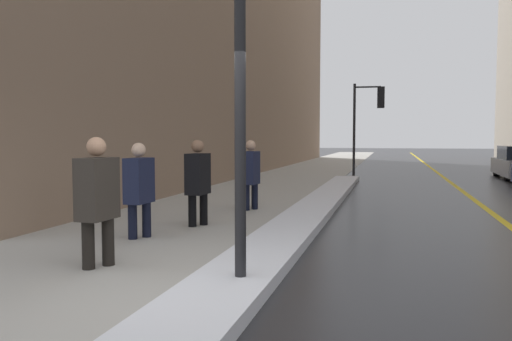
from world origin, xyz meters
name	(u,v)px	position (x,y,z in m)	size (l,w,h in m)	color
ground_plane	(188,305)	(0.00, 0.00, 0.00)	(160.00, 160.00, 0.00)	#232326
sidewalk_slab	(290,179)	(-2.00, 15.00, 0.01)	(4.00, 80.00, 0.01)	#9E9B93
road_centre_stripe	(451,182)	(4.00, 15.00, 0.00)	(0.16, 80.00, 0.00)	gold
snow_bank_curb	(317,206)	(0.26, 6.82, 0.08)	(0.88, 16.63, 0.16)	silver
traffic_light_near	(370,109)	(0.99, 17.58, 2.86)	(1.31, 0.33, 3.95)	black
pedestrian_nearside	(97,196)	(-1.61, 1.00, 0.90)	(0.33, 0.54, 1.63)	black
pedestrian_in_glasses	(139,186)	(-2.00, 2.77, 0.86)	(0.32, 0.51, 1.54)	black
pedestrian_with_shoulder_bag	(198,179)	(-1.52, 4.08, 0.88)	(0.32, 0.73, 1.58)	black
pedestrian_trailing	(251,172)	(-1.15, 6.29, 0.87)	(0.32, 0.52, 1.57)	black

